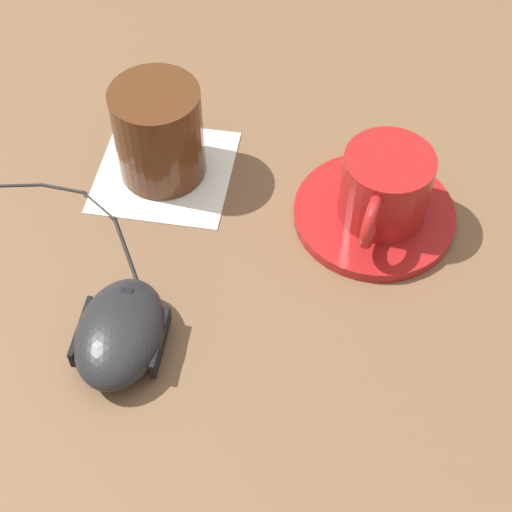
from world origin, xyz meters
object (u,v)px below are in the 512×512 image
at_px(drinking_glass, 159,133).
at_px(coffee_cup, 385,188).
at_px(saucer, 374,214).
at_px(computer_mouse, 120,333).

bearing_deg(drinking_glass, coffee_cup, 77.54).
bearing_deg(saucer, drinking_glass, -102.11).
distance_m(saucer, drinking_glass, 0.20).
xyz_separation_m(saucer, drinking_glass, (-0.04, -0.19, 0.04)).
relative_size(saucer, coffee_cup, 1.36).
bearing_deg(drinking_glass, computer_mouse, -0.55).
height_order(saucer, drinking_glass, drinking_glass).
distance_m(coffee_cup, computer_mouse, 0.24).
bearing_deg(saucer, computer_mouse, -52.91).
bearing_deg(coffee_cup, saucer, -116.55).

